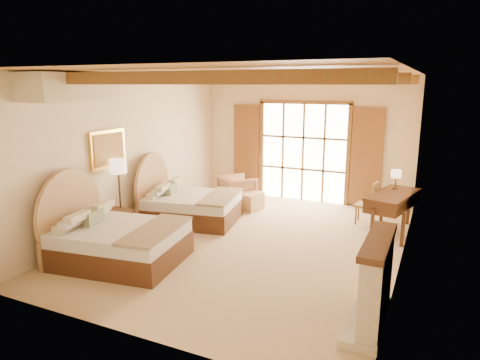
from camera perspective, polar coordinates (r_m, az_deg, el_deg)
The scene contains 19 objects.
floor at distance 8.40m, azimuth 1.24°, elevation -8.24°, with size 7.00×7.00×0.00m, color tan.
wall_back at distance 11.22m, azimuth 8.56°, elevation 5.39°, with size 5.50×5.50×0.00m, color beige.
wall_left at distance 9.40m, azimuth -14.26°, elevation 3.74°, with size 7.00×7.00×0.00m, color beige.
wall_right at distance 7.33m, azimuth 21.38°, elevation 0.80°, with size 7.00×7.00×0.00m, color beige.
ceiling at distance 7.85m, azimuth 1.35°, elevation 14.16°, with size 7.00×7.00×0.00m, color #B27937.
ceiling_beams at distance 7.84m, azimuth 1.35°, elevation 13.28°, with size 5.39×4.60×0.18m, color olive, non-canonical shape.
french_doors at distance 11.22m, azimuth 8.41°, elevation 3.58°, with size 3.95×0.08×2.60m.
fireplace at distance 5.77m, azimuth 17.46°, elevation -13.46°, with size 0.46×1.40×1.16m.
painting at distance 8.79m, azimuth -17.16°, elevation 3.96°, with size 0.06×0.95×0.75m.
canopy_valance at distance 7.60m, azimuth -22.43°, elevation 11.39°, with size 0.70×1.40×0.45m, color beige.
bed_near at distance 7.76m, azimuth -16.65°, elevation -7.32°, with size 2.28×1.84×1.37m.
bed_far at distance 9.65m, azimuth -7.23°, elevation -3.06°, with size 2.24×1.83×1.31m.
nightstand at distance 8.78m, azimuth -16.10°, elevation -5.78°, with size 0.49×0.49×0.58m, color #492212.
floor_lamp at distance 8.74m, azimuth -15.91°, elevation 1.17°, with size 0.33×0.33×1.56m.
armchair at distance 10.84m, azimuth -0.35°, elevation -1.36°, with size 0.79×0.81×0.74m, color #AC7457.
ottoman at distance 10.44m, azimuth 1.10°, elevation -2.80°, with size 0.58×0.58×0.43m, color #A77C47.
desk at distance 9.30m, azimuth 19.59°, elevation -3.99°, with size 1.01×1.67×0.84m.
desk_chair at distance 9.76m, azimuth 16.50°, elevation -3.93°, with size 0.47×0.46×0.95m.
desk_lamp at distance 9.53m, azimuth 20.11°, elevation 0.70°, with size 0.20×0.20×0.41m.
Camera 1 is at (3.16, -7.18, 3.00)m, focal length 32.00 mm.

